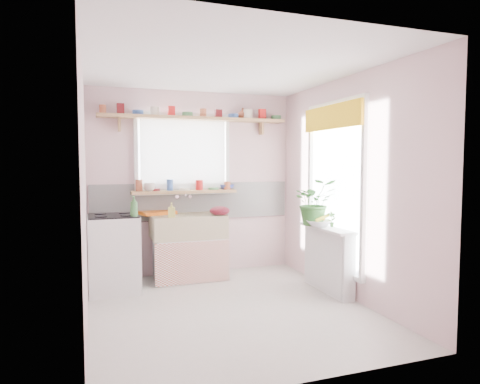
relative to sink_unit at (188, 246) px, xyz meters
name	(u,v)px	position (x,y,z in m)	size (l,w,h in m)	color
room	(258,175)	(0.81, -0.43, 0.94)	(3.20, 3.20, 3.20)	beige
sink_unit	(188,246)	(0.00, 0.00, 0.00)	(0.95, 0.65, 1.11)	white
cooker	(114,253)	(-0.95, -0.24, 0.03)	(0.58, 0.58, 0.93)	white
radiator_ledge	(328,258)	(1.45, -1.09, -0.03)	(0.22, 0.95, 0.78)	white
windowsill	(185,192)	(0.00, 0.19, 0.71)	(1.40, 0.22, 0.04)	tan
pine_shelf	(195,119)	(0.15, 0.18, 1.69)	(2.52, 0.24, 0.04)	tan
shelf_crockery	(192,113)	(0.11, 0.18, 1.76)	(2.47, 0.11, 0.12)	#A55133
sill_crockery	(183,186)	(-0.02, 0.19, 0.78)	(1.35, 0.11, 0.12)	#A55133
dish_tray	(157,212)	(-0.38, 0.21, 0.44)	(0.44, 0.33, 0.04)	orange
colander	(220,211)	(0.37, -0.19, 0.48)	(0.26, 0.26, 0.12)	#5C0F1D
jade_plant	(315,202)	(1.36, -0.91, 0.62)	(0.51, 0.44, 0.56)	#2E6327
fruit_bowl	(319,223)	(1.36, -1.02, 0.38)	(0.30, 0.30, 0.07)	white
herb_pot	(332,219)	(1.48, -1.11, 0.43)	(0.10, 0.07, 0.18)	#315E25
soap_bottle_sink	(172,210)	(-0.25, -0.19, 0.51)	(0.08, 0.09, 0.18)	#D0CC5C
sill_cup	(150,187)	(-0.47, 0.13, 0.78)	(0.14, 0.14, 0.11)	beige
sill_bowl	(227,187)	(0.61, 0.25, 0.76)	(0.20, 0.20, 0.06)	#3649B1
shelf_vase	(243,114)	(0.85, 0.24, 1.79)	(0.15, 0.15, 0.16)	#AE5335
cooker_bottle	(134,206)	(-0.73, -0.46, 0.60)	(0.09, 0.09, 0.24)	#3D7B3F
fruit	(319,218)	(1.37, -1.01, 0.44)	(0.20, 0.14, 0.10)	orange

